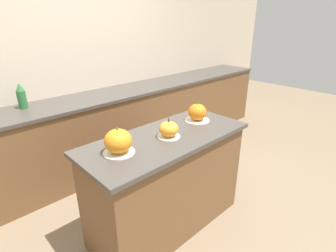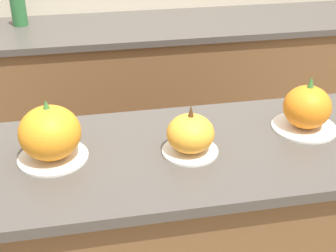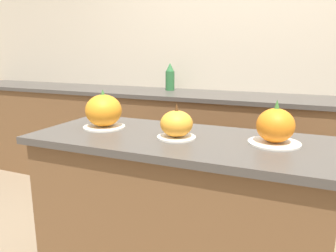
# 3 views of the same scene
# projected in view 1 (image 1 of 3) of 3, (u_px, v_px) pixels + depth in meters

# --- Properties ---
(ground_plane) EXTENTS (12.00, 12.00, 0.00)m
(ground_plane) POSITION_uv_depth(u_px,v_px,m) (167.00, 223.00, 2.43)
(ground_plane) COLOR #847056
(wall_back) EXTENTS (8.00, 0.06, 2.50)m
(wall_back) POSITION_uv_depth(u_px,v_px,m) (71.00, 65.00, 3.04)
(wall_back) COLOR beige
(wall_back) RESTS_ON ground_plane
(kitchen_island) EXTENTS (1.43, 0.61, 0.89)m
(kitchen_island) POSITION_uv_depth(u_px,v_px,m) (167.00, 182.00, 2.26)
(kitchen_island) COLOR brown
(kitchen_island) RESTS_ON ground_plane
(back_counter) EXTENTS (6.00, 0.60, 0.93)m
(back_counter) POSITION_uv_depth(u_px,v_px,m) (93.00, 135.00, 3.12)
(back_counter) COLOR brown
(back_counter) RESTS_ON ground_plane
(pumpkin_cake_left) EXTENTS (0.22, 0.22, 0.21)m
(pumpkin_cake_left) POSITION_uv_depth(u_px,v_px,m) (118.00, 142.00, 1.80)
(pumpkin_cake_left) COLOR silver
(pumpkin_cake_left) RESTS_ON kitchen_island
(pumpkin_cake_center) EXTENTS (0.18, 0.18, 0.17)m
(pumpkin_cake_center) POSITION_uv_depth(u_px,v_px,m) (169.00, 129.00, 2.06)
(pumpkin_cake_center) COLOR silver
(pumpkin_cake_center) RESTS_ON kitchen_island
(pumpkin_cake_right) EXTENTS (0.23, 0.23, 0.20)m
(pumpkin_cake_right) POSITION_uv_depth(u_px,v_px,m) (197.00, 113.00, 2.38)
(pumpkin_cake_right) COLOR silver
(pumpkin_cake_right) RESTS_ON kitchen_island
(bottle_tall) EXTENTS (0.08, 0.08, 0.25)m
(bottle_tall) POSITION_uv_depth(u_px,v_px,m) (21.00, 96.00, 2.57)
(bottle_tall) COLOR #2D6B38
(bottle_tall) RESTS_ON back_counter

